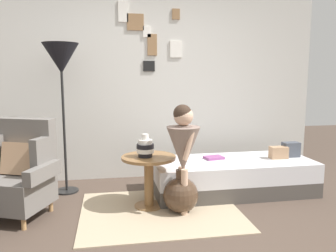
% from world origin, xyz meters
% --- Properties ---
extents(ground_plane, '(12.00, 12.00, 0.00)m').
position_xyz_m(ground_plane, '(0.00, 0.00, 0.00)').
color(ground_plane, '#4C3D33').
extents(gallery_wall, '(4.80, 0.12, 2.60)m').
position_xyz_m(gallery_wall, '(0.00, 1.95, 1.30)').
color(gallery_wall, beige).
rests_on(gallery_wall, ground).
extents(rug, '(1.63, 1.32, 0.01)m').
position_xyz_m(rug, '(0.01, 0.62, 0.01)').
color(rug, tan).
rests_on(rug, ground).
extents(armchair, '(0.89, 0.79, 0.97)m').
position_xyz_m(armchair, '(-1.39, 0.78, 0.44)').
color(armchair, tan).
rests_on(armchair, ground).
extents(daybed, '(1.91, 0.82, 0.40)m').
position_xyz_m(daybed, '(0.96, 1.07, 0.20)').
color(daybed, '#4C4742').
rests_on(daybed, ground).
extents(pillow_head, '(0.21, 0.13, 0.18)m').
position_xyz_m(pillow_head, '(1.73, 1.10, 0.49)').
color(pillow_head, '#474C56').
rests_on(pillow_head, daybed).
extents(pillow_mid, '(0.21, 0.13, 0.15)m').
position_xyz_m(pillow_mid, '(1.54, 1.05, 0.47)').
color(pillow_mid, tan).
rests_on(pillow_mid, daybed).
extents(side_table, '(0.58, 0.58, 0.56)m').
position_xyz_m(side_table, '(-0.09, 0.77, 0.40)').
color(side_table, olive).
rests_on(side_table, ground).
extents(vase_striped, '(0.18, 0.18, 0.24)m').
position_xyz_m(vase_striped, '(-0.13, 0.75, 0.66)').
color(vase_striped, black).
rests_on(vase_striped, side_table).
extents(floor_lamp, '(0.42, 0.42, 1.78)m').
position_xyz_m(floor_lamp, '(-1.02, 1.43, 1.54)').
color(floor_lamp, black).
rests_on(floor_lamp, ground).
extents(person_child, '(0.34, 0.34, 1.12)m').
position_xyz_m(person_child, '(0.23, 0.54, 0.72)').
color(person_child, '#D8AD8E').
rests_on(person_child, ground).
extents(book_on_daybed, '(0.25, 0.20, 0.03)m').
position_xyz_m(book_on_daybed, '(0.75, 1.16, 0.42)').
color(book_on_daybed, '#954A89').
rests_on(book_on_daybed, daybed).
extents(demijohn_near, '(0.37, 0.37, 0.45)m').
position_xyz_m(demijohn_near, '(0.22, 0.57, 0.19)').
color(demijohn_near, '#473323').
rests_on(demijohn_near, ground).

